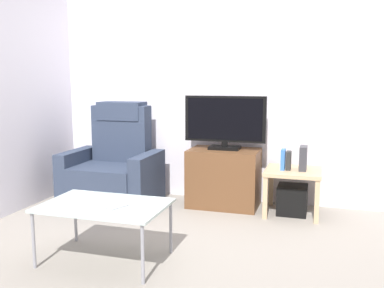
% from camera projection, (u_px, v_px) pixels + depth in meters
% --- Properties ---
extents(ground_plane, '(6.40, 6.40, 0.00)m').
position_uv_depth(ground_plane, '(190.00, 231.00, 3.82)').
color(ground_plane, gray).
extents(wall_back, '(6.40, 0.06, 2.60)m').
position_uv_depth(wall_back, '(221.00, 82.00, 4.69)').
color(wall_back, silver).
rests_on(wall_back, ground).
extents(wall_side, '(0.06, 4.48, 2.60)m').
position_uv_depth(wall_side, '(5.00, 82.00, 4.17)').
color(wall_side, silver).
rests_on(wall_side, ground).
extents(tv_stand, '(0.73, 0.47, 0.60)m').
position_uv_depth(tv_stand, '(224.00, 178.00, 4.53)').
color(tv_stand, brown).
rests_on(tv_stand, ground).
extents(television, '(0.85, 0.20, 0.56)m').
position_uv_depth(television, '(225.00, 121.00, 4.45)').
color(television, black).
rests_on(television, tv_stand).
extents(recliner_armchair, '(0.98, 0.78, 1.08)m').
position_uv_depth(recliner_armchair, '(114.00, 168.00, 4.68)').
color(recliner_armchair, '#2D384C').
rests_on(recliner_armchair, ground).
extents(side_table, '(0.54, 0.54, 0.45)m').
position_uv_depth(side_table, '(293.00, 177.00, 4.25)').
color(side_table, tan).
rests_on(side_table, ground).
extents(subwoofer_box, '(0.29, 0.29, 0.29)m').
position_uv_depth(subwoofer_box, '(292.00, 200.00, 4.28)').
color(subwoofer_box, black).
rests_on(subwoofer_box, ground).
extents(book_leftmost, '(0.04, 0.13, 0.20)m').
position_uv_depth(book_leftmost, '(283.00, 159.00, 4.23)').
color(book_leftmost, '#3366B2').
rests_on(book_leftmost, side_table).
extents(book_middle, '(0.05, 0.11, 0.18)m').
position_uv_depth(book_middle, '(289.00, 161.00, 4.22)').
color(book_middle, '#262626').
rests_on(book_middle, side_table).
extents(game_console, '(0.07, 0.20, 0.24)m').
position_uv_depth(game_console, '(303.00, 158.00, 4.20)').
color(game_console, '#333338').
rests_on(game_console, side_table).
extents(coffee_table, '(0.90, 0.60, 0.43)m').
position_uv_depth(coffee_table, '(105.00, 208.00, 3.14)').
color(coffee_table, '#B2C6C1').
rests_on(coffee_table, ground).
extents(cell_phone, '(0.12, 0.17, 0.01)m').
position_uv_depth(cell_phone, '(117.00, 207.00, 3.05)').
color(cell_phone, '#B7B7BC').
rests_on(cell_phone, coffee_table).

